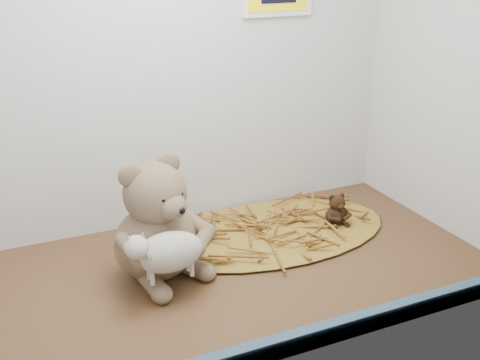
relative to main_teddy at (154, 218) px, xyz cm
name	(u,v)px	position (x,y,z in cm)	size (l,w,h in cm)	color
alcove_shell	(189,52)	(9.81, 3.69, 32.09)	(120.40, 60.20, 90.40)	#472C18
front_rail	(274,348)	(9.81, -34.11, -11.11)	(119.28, 2.20, 3.60)	#3B5770
straw_bed	(272,231)	(30.64, 6.84, -12.35)	(58.75, 34.11, 1.14)	brown
main_teddy	(154,218)	(0.00, 0.00, 0.00)	(20.83, 21.99, 25.83)	#80664E
toy_lamb	(170,252)	(0.00, -9.26, -3.07)	(17.25, 10.53, 11.15)	#B4ADA2
mini_teddy_tan	(206,223)	(15.05, 10.17, -8.46)	(5.35, 5.64, 6.63)	#996232
mini_teddy_brown	(336,208)	(46.24, 3.52, -7.80)	(6.42, 6.77, 7.96)	black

